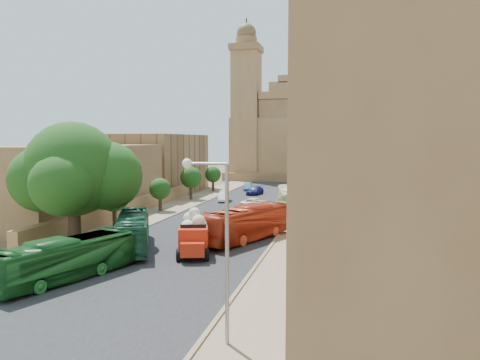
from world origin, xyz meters
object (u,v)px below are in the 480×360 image
at_px(church, 290,138).
at_px(bus_green_south, 66,259).
at_px(olive_pickup, 281,212).
at_px(car_blue_b, 248,187).
at_px(car_blue_a, 195,222).
at_px(pedestrian_a, 302,225).
at_px(car_white_b, 288,199).
at_px(street_tree_a, 114,197).
at_px(car_cream, 255,203).
at_px(street_tree_c, 191,178).
at_px(bus_red_east, 247,223).
at_px(street_tree_d, 213,175).
at_px(pedestrian_c, 317,223).
at_px(car_white_a, 224,197).
at_px(bus_green_north, 133,231).
at_px(ficus_tree, 74,173).
at_px(red_truck, 194,234).
at_px(car_dkblue, 255,191).
at_px(pedestrian_b, 297,308).
at_px(bus_cream_east, 290,198).
at_px(streetlamp, 216,228).
at_px(street_tree_b, 160,189).

xyz_separation_m(church, bus_green_south, (-4.30, -83.77, -8.12)).
distance_m(olive_pickup, car_blue_b, 31.70).
bearing_deg(car_blue_a, pedestrian_a, 6.57).
bearing_deg(car_white_b, street_tree_a, 73.68).
xyz_separation_m(car_cream, car_blue_b, (-5.49, 21.38, -0.01)).
relative_size(street_tree_c, car_cream, 1.04).
xyz_separation_m(bus_red_east, car_blue_a, (-6.31, 4.37, -0.86)).
relative_size(car_blue_b, pedestrian_a, 2.07).
bearing_deg(street_tree_d, car_white_b, -40.13).
height_order(bus_green_south, pedestrian_c, bus_green_south).
relative_size(bus_red_east, pedestrian_a, 5.80).
bearing_deg(car_white_a, street_tree_c, 159.45).
bearing_deg(bus_green_north, church, 63.31).
relative_size(ficus_tree, car_white_b, 3.30).
bearing_deg(ficus_tree, red_truck, -3.00).
bearing_deg(church, pedestrian_c, -80.76).
xyz_separation_m(street_tree_c, car_dkblue, (8.33, 8.35, -2.68)).
xyz_separation_m(olive_pickup, pedestrian_a, (3.19, -8.30, 0.05)).
height_order(red_truck, bus_red_east, red_truck).
relative_size(street_tree_a, street_tree_d, 1.10).
relative_size(church, pedestrian_b, 19.31).
bearing_deg(street_tree_a, car_blue_a, 11.51).
bearing_deg(bus_cream_east, car_blue_a, 50.62).
xyz_separation_m(bus_red_east, pedestrian_c, (6.01, 4.91, -0.61)).
height_order(bus_green_north, pedestrian_c, bus_green_north).
relative_size(bus_cream_east, car_blue_a, 2.66).
bearing_deg(pedestrian_b, car_cream, 22.95).
relative_size(church, ficus_tree, 3.42).
relative_size(streetlamp, car_blue_b, 2.06).
xyz_separation_m(bus_green_south, car_blue_a, (2.46, 18.82, -0.70)).
relative_size(street_tree_b, pedestrian_c, 2.22).
height_order(car_dkblue, pedestrian_c, pedestrian_c).
bearing_deg(car_blue_b, street_tree_c, -119.74).
bearing_deg(olive_pickup, street_tree_c, 136.44).
height_order(streetlamp, car_blue_a, streetlamp).
xyz_separation_m(street_tree_d, bus_cream_east, (16.06, -19.62, -1.42)).
xyz_separation_m(bus_green_north, pedestrian_a, (13.19, 8.61, -0.52)).
height_order(bus_red_east, car_cream, bus_red_east).
relative_size(streetlamp, red_truck, 1.27).
bearing_deg(street_tree_a, bus_green_south, -71.62).
bearing_deg(olive_pickup, bus_green_north, -120.58).
distance_m(street_tree_a, car_blue_a, 8.71).
height_order(street_tree_d, car_white_b, street_tree_d).
relative_size(church, bus_green_north, 3.40).
relative_size(streetlamp, car_white_a, 1.93).
xyz_separation_m(red_truck, car_white_a, (-5.88, 31.37, -0.87)).
bearing_deg(pedestrian_b, street_tree_d, 28.89).
bearing_deg(car_cream, street_tree_b, 44.98).
bearing_deg(car_blue_b, car_dkblue, -76.72).
bearing_deg(street_tree_d, street_tree_c, -90.00).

